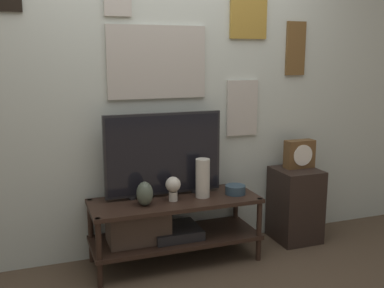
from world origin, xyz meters
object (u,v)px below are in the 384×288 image
Objects in this scene: vase_wide_bowl at (235,190)px; decorative_bust at (173,186)px; vase_urn_stoneware at (145,194)px; mantel_clock at (300,154)px; television at (164,154)px; vase_tall_ceramic at (203,178)px.

vase_wide_bowl is 0.50m from decorative_bust.
vase_urn_stoneware is 0.96× the size of decorative_bust.
decorative_bust is 1.16m from mantel_clock.
vase_tall_ceramic is at bearing -24.90° from television.
television is 0.35m from vase_urn_stoneware.
vase_wide_bowl is 0.53× the size of vase_tall_ceramic.
television is at bearing 102.04° from decorative_bust.
decorative_bust is at bearing 7.39° from vase_urn_stoneware.
television is at bearing 179.40° from mantel_clock.
vase_urn_stoneware is at bearing -172.61° from decorative_bust.
vase_tall_ceramic is 0.46m from vase_urn_stoneware.
vase_urn_stoneware is (-0.19, -0.16, -0.24)m from television.
vase_tall_ceramic is 0.24m from decorative_bust.
television is 4.94× the size of decorative_bust.
decorative_bust reaches higher than vase_wide_bowl.
television is 0.62m from vase_wide_bowl.
mantel_clock is (1.17, -0.01, -0.09)m from television.
mantel_clock reaches higher than vase_wide_bowl.
television is 5.71× the size of vase_wide_bowl.
vase_tall_ceramic is at bearing 4.98° from vase_urn_stoneware.
decorative_bust is (-0.24, -0.01, -0.04)m from vase_tall_ceramic.
television is 0.34m from vase_tall_ceramic.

